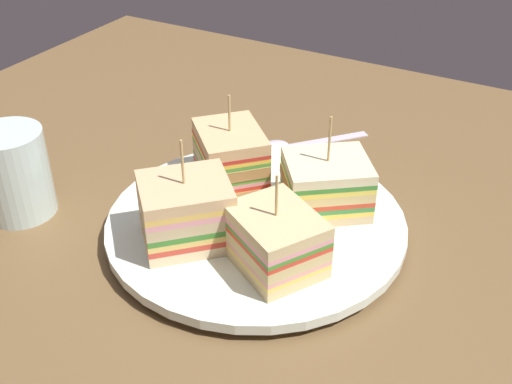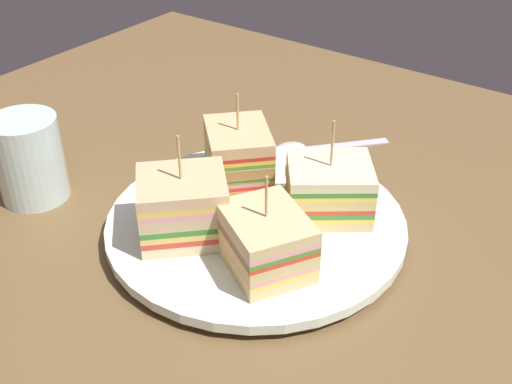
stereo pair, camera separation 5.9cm
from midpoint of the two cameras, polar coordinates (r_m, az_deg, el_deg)
ground_plane at (r=62.54cm, az=2.72°, el=-4.44°), size 105.77×92.61×1.80cm
plate at (r=61.36cm, az=2.77°, el=-2.98°), size 28.50×28.50×1.78cm
sandwich_wedge_0 at (r=61.06cm, az=9.24°, el=0.15°), size 10.28×10.03×9.81cm
sandwich_wedge_1 at (r=64.88cm, az=1.04°, el=3.14°), size 9.87×9.84×9.79cm
sandwich_wedge_2 at (r=57.25cm, az=-3.53°, el=-1.45°), size 10.29×10.27×10.22cm
sandwich_wedge_3 at (r=53.95cm, az=4.01°, el=-4.49°), size 9.92×9.34×9.03cm
spoon at (r=75.86cm, az=6.66°, el=3.92°), size 10.58×11.60×1.00cm
drinking_glass at (r=68.31cm, az=-17.13°, el=2.29°), size 6.91×6.91×8.94cm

